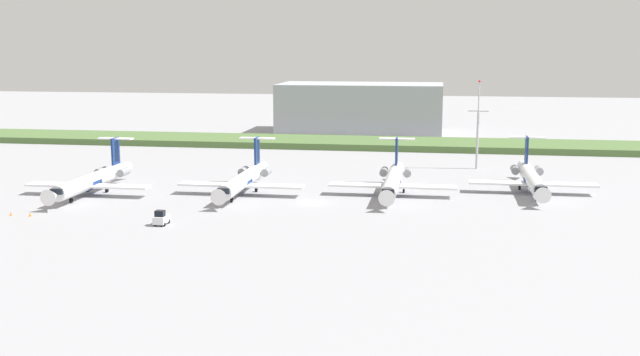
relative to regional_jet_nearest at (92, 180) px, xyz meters
name	(u,v)px	position (x,y,z in m)	size (l,w,h in m)	color
ground_plane	(337,174)	(40.75, 28.37, -2.54)	(500.00, 500.00, 0.00)	#939399
grass_berm	(359,143)	(40.75, 72.67, -1.71)	(320.00, 20.00, 1.65)	#4C6B38
regional_jet_nearest	(92,180)	(0.00, 0.00, 0.00)	(22.81, 31.00, 9.00)	white
regional_jet_second	(243,180)	(26.92, 4.79, 0.00)	(22.81, 31.00, 9.00)	white
regional_jet_third	(393,180)	(53.72, 8.35, 0.00)	(22.81, 31.00, 9.00)	white
regional_jet_fourth	(532,178)	(78.72, 14.59, 0.00)	(22.81, 31.00, 9.00)	white
antenna_mast	(478,132)	(69.94, 39.63, 5.51)	(4.40, 0.50, 19.24)	#B2B2B7
distant_hangar	(361,108)	(37.61, 105.06, 4.94)	(49.77, 24.55, 14.95)	#9EA3AD
baggage_tug	(161,218)	(20.93, -20.48, -1.53)	(1.72, 3.20, 2.30)	silver
safety_cone_front_marker	(11,214)	(-4.87, -18.35, -2.26)	(0.44, 0.44, 0.55)	orange
safety_cone_mid_marker	(30,215)	(-1.56, -18.42, -2.26)	(0.44, 0.44, 0.55)	orange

